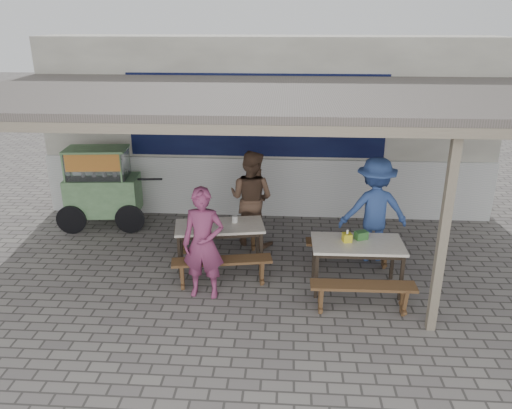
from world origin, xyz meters
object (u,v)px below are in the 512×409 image
Objects in this scene: patron_wall_side at (251,198)px; tissue_box at (347,237)px; patron_street_side at (203,243)px; condiment_jar at (235,219)px; bench_right_street at (363,292)px; vendor_cart at (102,185)px; bench_right_wall at (350,248)px; donation_box at (361,235)px; condiment_bowl at (203,223)px; bench_left_street at (222,266)px; table_right at (357,248)px; table_left at (220,230)px; patron_right_table at (374,210)px; bench_left_wall at (219,233)px.

patron_wall_side reaches higher than tissue_box.
patron_street_side is 1.06m from condiment_jar.
tissue_box is at bearing 102.12° from bench_right_street.
tissue_box is at bearing -30.48° from vendor_cart.
tissue_box is at bearing -19.99° from condiment_jar.
patron_wall_side is 0.87m from condiment_jar.
bench_right_wall is 0.73m from donation_box.
bench_right_street is at bearing -26.96° from condiment_bowl.
bench_left_street is 2.03m from table_right.
table_left is 2.55m from patron_right_table.
bench_right_street is at bearing -93.63° from donation_box.
bench_right_wall is 14.00× the size of condiment_jar.
patron_right_table is at bearing 1.26° from table_left.
condiment_bowl is (-0.15, 0.86, -0.05)m from patron_street_side.
table_left reaches higher than bench_right_wall.
vendor_cart reaches higher than table_left.
condiment_jar is at bearing 15.89° from condiment_bowl.
table_right is at bearing 161.40° from patron_wall_side.
donation_box is 2.01m from condiment_jar.
bench_left_wall is at bearing 93.04° from patron_street_side.
bench_left_wall is 8.39× the size of donation_box.
condiment_jar reaches higher than bench_left_wall.
bench_right_wall is 7.89× the size of donation_box.
vendor_cart is 4.89m from tissue_box.
bench_right_street is 14.00× the size of condiment_jar.
patron_wall_side is (0.54, 0.38, 0.52)m from bench_left_wall.
bench_left_street is at bearing -90.00° from bench_left_wall.
table_right is 2.26m from patron_wall_side.
table_left is 8.23× the size of donation_box.
bench_left_wall and bench_right_wall have the same top height.
table_right is at bearing -19.38° from condiment_jar.
condiment_bowl is at bearing 169.98° from table_left.
patron_right_table reaches higher than condiment_bowl.
tissue_box reaches higher than table_right.
table_left is at bearing -148.83° from condiment_jar.
donation_box is (2.28, 0.47, -0.02)m from patron_street_side.
bench_right_wall is 0.82m from tissue_box.
bench_right_street is at bearing -90.00° from table_right.
tissue_box is (-0.54, -0.99, -0.06)m from patron_right_table.
patron_wall_side is 1.20m from condiment_bowl.
donation_box is at bearing 165.06° from patron_wall_side.
donation_box is at bearing -15.19° from condiment_jar.
vendor_cart is at bearing -18.77° from patron_right_table.
bench_left_street is 1.00× the size of bench_left_wall.
patron_wall_side is (0.55, 1.84, 0.03)m from patron_street_side.
condiment_jar is at bearing 143.60° from bench_right_street.
patron_right_table is at bearing 61.37° from tissue_box.
patron_right_table reaches higher than condiment_jar.
patron_wall_side is at bearing 54.64° from condiment_bowl.
table_right is at bearing -114.79° from donation_box.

